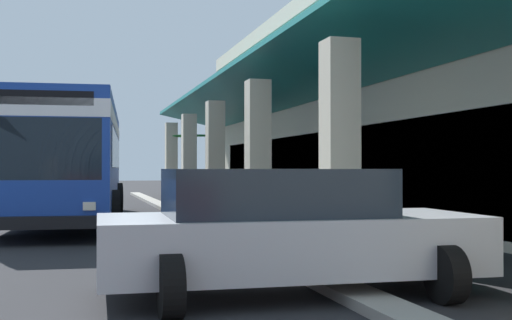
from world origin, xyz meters
The scene contains 6 objects.
ground centered at (0.00, 8.00, 0.00)m, with size 120.00×120.00×0.00m, color #262628.
curb_strip centered at (-0.02, 5.29, 0.06)m, with size 37.75×0.50×0.12m, color #9E998E.
plaza_building centered at (-0.02, 14.91, 3.63)m, with size 31.76×14.36×7.25m.
transit_bus centered at (-0.38, 2.00, 1.85)m, with size 11.36×3.37×3.34m.
parked_sedan_silver centered at (10.88, 4.62, 0.75)m, with size 2.52×4.45×1.47m.
potted_palm centered at (-9.84, 6.87, 0.61)m, with size 1.50×1.71×2.97m.
Camera 1 is at (18.11, 2.30, 1.48)m, focal length 45.63 mm.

